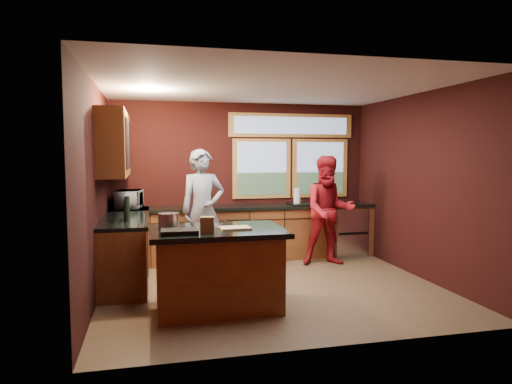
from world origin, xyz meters
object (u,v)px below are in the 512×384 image
object	(u,v)px
cutting_board	(235,228)
stock_pot	(169,221)
person_grey	(203,211)
person_red	(329,211)
island	(218,268)

from	to	relation	value
cutting_board	stock_pot	size ratio (longest dim) A/B	1.46
person_grey	person_red	bearing A→B (deg)	-11.14
island	person_grey	xyz separation A→B (m)	(0.03, 1.74, 0.46)
person_grey	person_red	xyz separation A→B (m)	(2.05, -0.04, -0.05)
person_grey	person_red	size ratio (longest dim) A/B	1.06
person_red	stock_pot	xyz separation A→B (m)	(-2.63, -1.55, 0.14)
island	person_grey	size ratio (longest dim) A/B	0.82
person_grey	cutting_board	world-z (taller)	person_grey
stock_pot	person_grey	bearing A→B (deg)	70.04
person_red	person_grey	bearing A→B (deg)	-172.79
cutting_board	island	bearing A→B (deg)	165.96
cutting_board	person_red	bearing A→B (deg)	42.92
person_grey	cutting_board	bearing A→B (deg)	-94.49
island	cutting_board	xyz separation A→B (m)	(0.20, -0.05, 0.48)
person_red	cutting_board	distance (m)	2.57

